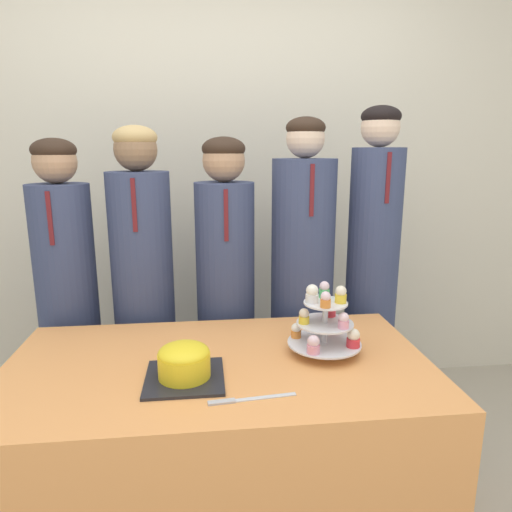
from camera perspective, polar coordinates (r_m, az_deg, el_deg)
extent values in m
cube|color=beige|center=(2.72, -5.89, 10.94)|extent=(9.00, 0.06, 2.70)
cube|color=#EF9951|center=(1.81, -4.48, -23.62)|extent=(1.46, 0.80, 0.74)
cube|color=#232328|center=(1.52, -8.90, -14.77)|extent=(0.25, 0.25, 0.01)
cylinder|color=yellow|center=(1.50, -8.96, -13.30)|extent=(0.17, 0.17, 0.08)
ellipsoid|color=yellow|center=(1.48, -9.02, -11.86)|extent=(0.16, 0.16, 0.06)
cube|color=silver|center=(1.40, 1.18, -17.24)|extent=(0.19, 0.03, 0.00)
cube|color=#B2B2B7|center=(1.38, -4.47, -17.79)|extent=(0.08, 0.03, 0.01)
cylinder|color=silver|center=(1.66, 8.59, -8.84)|extent=(0.02, 0.02, 0.19)
cylinder|color=silver|center=(1.68, 8.52, -10.69)|extent=(0.26, 0.26, 0.01)
cylinder|color=silver|center=(1.65, 8.61, -8.30)|extent=(0.20, 0.20, 0.01)
cylinder|color=silver|center=(1.62, 8.70, -5.83)|extent=(0.15, 0.15, 0.01)
cylinder|color=#E5333D|center=(1.76, 9.75, -8.90)|extent=(0.04, 0.04, 0.03)
sphere|color=#F4E5C6|center=(1.75, 9.79, -8.07)|extent=(0.04, 0.04, 0.04)
cylinder|color=orange|center=(1.70, 5.02, -9.68)|extent=(0.04, 0.04, 0.03)
sphere|color=white|center=(1.69, 5.04, -8.95)|extent=(0.04, 0.04, 0.04)
cylinder|color=pink|center=(1.58, 7.18, -11.44)|extent=(0.04, 0.04, 0.03)
sphere|color=silver|center=(1.57, 7.21, -10.52)|extent=(0.04, 0.04, 0.04)
cylinder|color=#E5333D|center=(1.65, 12.05, -10.53)|extent=(0.05, 0.05, 0.03)
sphere|color=#F4E5C6|center=(1.64, 12.09, -9.61)|extent=(0.04, 0.04, 0.04)
cylinder|color=yellow|center=(1.63, 6.01, -7.93)|extent=(0.04, 0.04, 0.03)
sphere|color=beige|center=(1.62, 6.03, -7.14)|extent=(0.04, 0.04, 0.04)
cylinder|color=pink|center=(1.61, 10.87, -8.37)|extent=(0.04, 0.04, 0.03)
sphere|color=silver|center=(1.60, 10.91, -7.56)|extent=(0.04, 0.04, 0.04)
cylinder|color=#E5333D|center=(1.71, 9.16, -6.88)|extent=(0.05, 0.05, 0.03)
sphere|color=white|center=(1.70, 9.20, -5.95)|extent=(0.04, 0.04, 0.04)
cylinder|color=#4CB766|center=(1.67, 8.52, -4.63)|extent=(0.04, 0.04, 0.03)
sphere|color=silver|center=(1.66, 8.56, -3.75)|extent=(0.04, 0.04, 0.04)
cylinder|color=white|center=(1.61, 7.01, -5.25)|extent=(0.05, 0.05, 0.03)
sphere|color=white|center=(1.60, 7.04, -4.30)|extent=(0.04, 0.04, 0.04)
cylinder|color=orange|center=(1.57, 8.68, -5.85)|extent=(0.04, 0.04, 0.03)
sphere|color=silver|center=(1.56, 8.71, -5.00)|extent=(0.03, 0.03, 0.03)
cylinder|color=yellow|center=(1.62, 10.53, -5.24)|extent=(0.04, 0.04, 0.03)
sphere|color=#F4E5C6|center=(1.62, 10.57, -4.34)|extent=(0.04, 0.04, 0.04)
cylinder|color=#384266|center=(2.28, -22.13, -8.31)|extent=(0.26, 0.26, 1.31)
sphere|color=tan|center=(2.14, -23.86, 10.69)|extent=(0.18, 0.18, 0.18)
ellipsoid|color=#332319|center=(2.14, -23.98, 12.02)|extent=(0.19, 0.19, 0.10)
cube|color=maroon|center=(2.03, -24.37, 4.28)|extent=(0.02, 0.01, 0.22)
cylinder|color=#384266|center=(2.20, -13.65, -7.73)|extent=(0.28, 0.28, 1.36)
sphere|color=#8E6B4C|center=(2.06, -14.82, 12.74)|extent=(0.18, 0.18, 0.18)
ellipsoid|color=tan|center=(2.07, -14.90, 14.15)|extent=(0.19, 0.19, 0.10)
cube|color=maroon|center=(1.94, -15.01, 6.14)|extent=(0.02, 0.01, 0.22)
cylinder|color=#384266|center=(2.19, -3.74, -8.13)|extent=(0.27, 0.27, 1.31)
sphere|color=tan|center=(2.05, -4.05, 11.81)|extent=(0.19, 0.19, 0.19)
ellipsoid|color=#332319|center=(2.05, -4.08, 13.25)|extent=(0.19, 0.19, 0.10)
cube|color=maroon|center=(1.93, -3.76, 5.06)|extent=(0.02, 0.01, 0.22)
cylinder|color=#384266|center=(2.22, 5.70, -6.49)|extent=(0.29, 0.29, 1.41)
sphere|color=beige|center=(2.10, 6.20, 14.38)|extent=(0.17, 0.17, 0.17)
ellipsoid|color=#332319|center=(2.10, 6.23, 15.68)|extent=(0.18, 0.18, 0.09)
cube|color=maroon|center=(1.96, 7.01, 8.13)|extent=(0.02, 0.01, 0.22)
cylinder|color=#384266|center=(2.31, 14.08, -5.44)|extent=(0.24, 0.24, 1.46)
sphere|color=beige|center=(2.20, 15.29, 15.24)|extent=(0.17, 0.17, 0.17)
ellipsoid|color=black|center=(2.20, 15.37, 16.49)|extent=(0.18, 0.18, 0.10)
cube|color=maroon|center=(2.08, 16.20, 9.34)|extent=(0.02, 0.01, 0.22)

